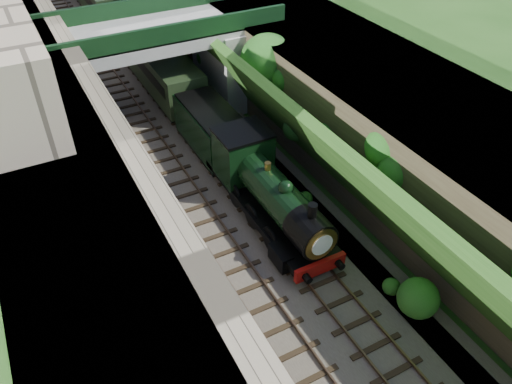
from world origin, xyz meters
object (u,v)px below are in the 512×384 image
tree (268,63)px  locomotive (269,193)px  road_bridge (167,56)px  tender (212,131)px

tree → locomotive: (-4.71, -8.75, -2.75)m
road_bridge → tender: (0.26, -6.75, -2.46)m
road_bridge → tree: road_bridge is taller
tree → locomotive: 10.31m
locomotive → tender: (-0.00, 7.36, -0.27)m
road_bridge → tender: bearing=-87.8°
tree → tender: size_ratio=1.10×
road_bridge → tender: size_ratio=2.67×
road_bridge → locomotive: size_ratio=1.56×
tree → road_bridge: bearing=132.8°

